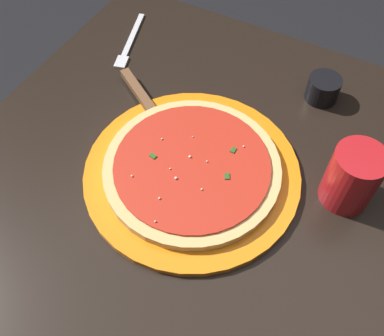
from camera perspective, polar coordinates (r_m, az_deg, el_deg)
ground_plane at (r=1.46m, az=0.79°, el=-17.34°), size 5.00×5.00×0.00m
restaurant_table at (r=0.91m, az=1.22°, el=-5.65°), size 0.86×0.83×0.75m
serving_plate at (r=0.76m, az=0.00°, el=-0.60°), size 0.38×0.38×0.01m
pizza at (r=0.75m, az=0.00°, el=0.08°), size 0.31×0.31×0.02m
pizza_server at (r=0.85m, az=-5.83°, el=8.17°), size 0.21×0.15×0.01m
cup_tall_drink at (r=0.74m, az=20.18°, el=-1.14°), size 0.08×0.08×0.11m
cup_small_sauce at (r=0.91m, az=16.72°, el=9.88°), size 0.06×0.06×0.05m
fork at (r=1.02m, az=-8.15°, el=15.80°), size 0.07×0.18×0.00m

